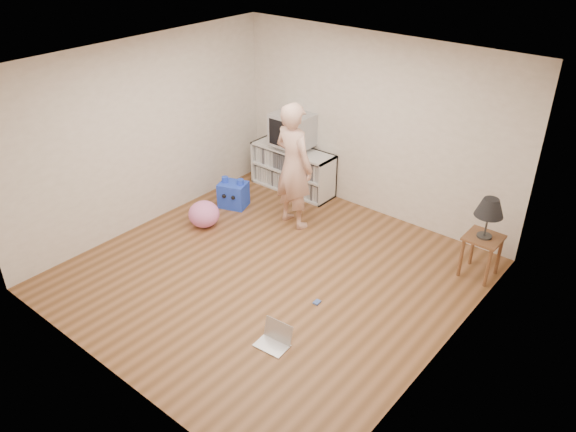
% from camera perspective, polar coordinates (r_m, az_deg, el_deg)
% --- Properties ---
extents(ground, '(4.50, 4.50, 0.00)m').
position_cam_1_polar(ground, '(7.06, -1.80, -5.95)').
color(ground, brown).
rests_on(ground, ground).
extents(walls, '(4.52, 4.52, 2.60)m').
position_cam_1_polar(walls, '(6.39, -1.98, 3.57)').
color(walls, beige).
rests_on(walls, ground).
extents(ceiling, '(4.50, 4.50, 0.01)m').
position_cam_1_polar(ceiling, '(5.94, -2.21, 14.92)').
color(ceiling, white).
rests_on(ceiling, walls).
extents(media_unit, '(1.40, 0.45, 0.70)m').
position_cam_1_polar(media_unit, '(8.95, 0.56, 4.80)').
color(media_unit, white).
rests_on(media_unit, ground).
extents(dvd_deck, '(0.45, 0.35, 0.07)m').
position_cam_1_polar(dvd_deck, '(8.78, 0.51, 7.05)').
color(dvd_deck, gray).
rests_on(dvd_deck, media_unit).
extents(crt_tv, '(0.60, 0.53, 0.50)m').
position_cam_1_polar(crt_tv, '(8.68, 0.50, 8.78)').
color(crt_tv, '#B1B1B6').
rests_on(crt_tv, dvd_deck).
extents(side_table, '(0.42, 0.42, 0.55)m').
position_cam_1_polar(side_table, '(7.23, 19.12, -2.91)').
color(side_table, brown).
rests_on(side_table, ground).
extents(table_lamp, '(0.34, 0.34, 0.52)m').
position_cam_1_polar(table_lamp, '(6.97, 19.82, 0.74)').
color(table_lamp, '#333333').
rests_on(table_lamp, side_table).
extents(person, '(0.72, 0.53, 1.80)m').
position_cam_1_polar(person, '(7.72, 0.58, 5.10)').
color(person, '#DCA996').
rests_on(person, ground).
extents(laptop, '(0.36, 0.30, 0.24)m').
position_cam_1_polar(laptop, '(6.05, -1.32, -12.32)').
color(laptop, silver).
rests_on(laptop, ground).
extents(playing_cards, '(0.07, 0.09, 0.02)m').
position_cam_1_polar(playing_cards, '(6.61, 2.96, -8.74)').
color(playing_cards, '#4564B9').
rests_on(playing_cards, ground).
extents(plush_blue, '(0.49, 0.44, 0.47)m').
position_cam_1_polar(plush_blue, '(8.53, -5.57, 2.22)').
color(plush_blue, blue).
rests_on(plush_blue, ground).
extents(plush_pink, '(0.54, 0.54, 0.37)m').
position_cam_1_polar(plush_pink, '(8.07, -8.53, 0.19)').
color(plush_pink, pink).
rests_on(plush_pink, ground).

